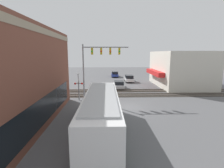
# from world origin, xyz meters

# --- Properties ---
(ground_plane) EXTENTS (120.00, 120.00, 0.00)m
(ground_plane) POSITION_xyz_m (0.00, 0.00, 0.00)
(ground_plane) COLOR #565659
(shop_building) EXTENTS (12.87, 9.77, 6.65)m
(shop_building) POSITION_xyz_m (13.76, -11.75, 3.31)
(shop_building) COLOR beige
(shop_building) RESTS_ON ground
(city_bus) EXTENTS (11.72, 2.59, 3.21)m
(city_bus) POSITION_xyz_m (-6.59, 2.80, 1.77)
(city_bus) COLOR white
(city_bus) RESTS_ON ground
(traffic_signal_gantry) EXTENTS (0.42, 6.28, 7.50)m
(traffic_signal_gantry) POSITION_xyz_m (4.48, 3.68, 5.58)
(traffic_signal_gantry) COLOR gray
(traffic_signal_gantry) RESTS_ON ground
(crossing_signal) EXTENTS (1.41, 1.18, 3.81)m
(crossing_signal) POSITION_xyz_m (3.41, 6.14, 2.30)
(crossing_signal) COLOR gray
(crossing_signal) RESTS_ON ground
(rail_track_near) EXTENTS (2.60, 60.00, 0.15)m
(rail_track_near) POSITION_xyz_m (6.00, 0.00, 0.03)
(rail_track_near) COLOR #332D28
(rail_track_near) RESTS_ON ground
(rail_track_far) EXTENTS (2.60, 60.00, 0.15)m
(rail_track_far) POSITION_xyz_m (9.20, 0.00, 0.03)
(rail_track_far) COLOR #332D28
(rail_track_far) RESTS_ON ground
(parked_car_silver) EXTENTS (4.24, 1.82, 1.36)m
(parked_car_silver) POSITION_xyz_m (11.53, 0.20, 0.63)
(parked_car_silver) COLOR #B7B7BC
(parked_car_silver) RESTS_ON ground
(parked_car_white) EXTENTS (4.50, 1.82, 1.53)m
(parked_car_white) POSITION_xyz_m (18.75, -2.60, 0.71)
(parked_car_white) COLOR silver
(parked_car_white) RESTS_ON ground
(parked_car_blue) EXTENTS (4.67, 1.82, 1.49)m
(parked_car_blue) POSITION_xyz_m (27.19, 0.20, 0.69)
(parked_car_blue) COLOR navy
(parked_car_blue) RESTS_ON ground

